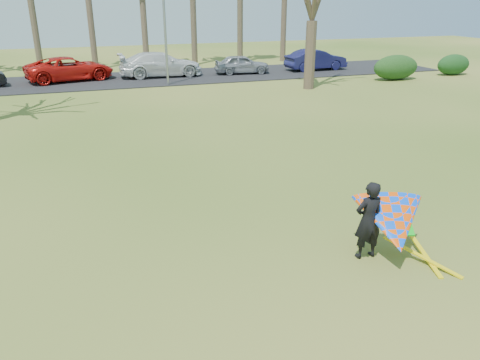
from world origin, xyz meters
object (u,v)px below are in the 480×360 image
object	(u,v)px
streetlight	(167,12)
kite_flyer	(391,223)
car_5	(316,60)
car_3	(161,64)
car_2	(70,69)
car_4	(242,64)

from	to	relation	value
streetlight	kite_flyer	bearing A→B (deg)	-89.42
car_5	streetlight	bearing A→B (deg)	100.43
car_3	kite_flyer	distance (m)	26.16
car_3	streetlight	bearing A→B (deg)	179.67
car_2	car_5	xyz separation A→B (m)	(17.83, -0.93, -0.01)
car_3	car_4	xyz separation A→B (m)	(5.84, -0.59, -0.16)
car_4	kite_flyer	bearing A→B (deg)	174.16
car_3	car_4	distance (m)	5.87
car_4	kite_flyer	xyz separation A→B (m)	(-5.62, -25.57, 0.12)
car_2	car_3	world-z (taller)	car_3
car_4	streetlight	bearing A→B (deg)	122.09
car_3	car_5	distance (m)	11.80
car_2	car_5	distance (m)	17.86
car_2	car_3	distance (m)	6.06
car_3	car_4	size ratio (longest dim) A/B	1.46
car_3	kite_flyer	bearing A→B (deg)	-179.71
car_2	car_5	size ratio (longest dim) A/B	1.20
car_2	kite_flyer	distance (m)	27.10
car_5	car_2	bearing A→B (deg)	84.71
car_5	kite_flyer	bearing A→B (deg)	153.26
car_2	car_5	bearing A→B (deg)	-107.79
car_2	streetlight	bearing A→B (deg)	-135.53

